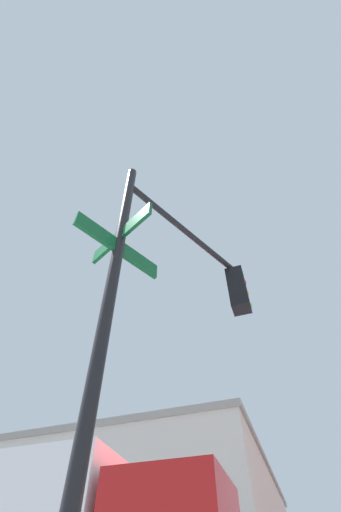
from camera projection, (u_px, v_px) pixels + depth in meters
The scene contains 1 object.
traffic_signal_near at pixel (187, 288), 4.13m from camera, with size 1.64×2.80×5.38m.
Camera 1 is at (-5.76, -9.44, 0.95)m, focal length 23.05 mm.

